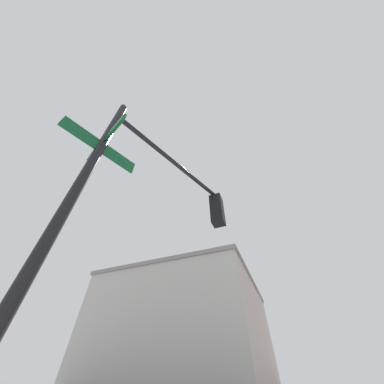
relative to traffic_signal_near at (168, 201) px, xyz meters
The scene contains 2 objects.
traffic_signal_near is the anchor object (origin of this frame).
building_stucco 24.93m from the traffic_signal_near, 111.78° to the left, with size 16.34×18.71×10.22m.
Camera 1 is at (-5.43, -8.11, 1.56)m, focal length 18.26 mm.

